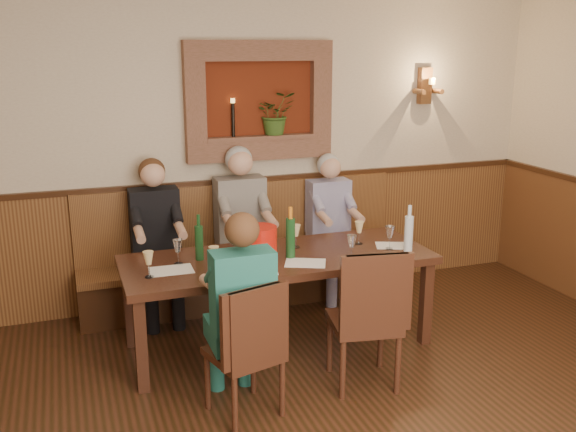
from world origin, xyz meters
The scene contains 28 objects.
room_shell centered at (0.00, 0.00, 1.89)m, with size 6.04×6.04×2.82m.
wainscoting centered at (0.00, 0.00, 0.59)m, with size 6.02×6.02×1.15m.
wall_niche centered at (0.24, 2.94, 1.81)m, with size 1.36×0.30×1.06m.
wall_sconce centered at (1.90, 2.93, 1.94)m, with size 0.25×0.20×0.35m.
dining_table centered at (0.00, 1.85, 0.68)m, with size 2.40×0.90×0.75m.
bench centered at (0.00, 2.79, 0.33)m, with size 3.00×0.45×1.11m.
chair_near_left centered at (-0.52, 0.97, 0.27)m, with size 0.51×0.51×0.93m.
chair_near_right centered at (0.37, 1.06, 0.30)m, with size 0.53×0.53×1.03m.
person_bench_left centered at (-0.81, 2.69, 0.58)m, with size 0.42×0.51×1.41m.
person_bench_mid centered at (-0.05, 2.69, 0.61)m, with size 0.44×0.54×1.48m.
person_bench_right centered at (0.82, 2.69, 0.56)m, with size 0.39×0.48×1.36m.
person_chair_front centered at (-0.53, 1.07, 0.56)m, with size 0.39×0.48×1.36m.
spittoon_bucket centered at (-0.17, 1.75, 0.89)m, with size 0.25×0.25×0.28m, color red.
wine_bottle_green_a centered at (0.08, 1.79, 0.92)m, with size 0.08×0.08×0.40m.
wine_bottle_green_b centered at (-0.59, 1.97, 0.89)m, with size 0.07×0.07×0.36m.
water_bottle centered at (1.01, 1.62, 0.90)m, with size 0.08×0.08×0.37m.
tasting_sheet_a centered at (-0.84, 1.80, 0.75)m, with size 0.31×0.22×0.00m, color white.
tasting_sheet_b centered at (0.14, 1.62, 0.75)m, with size 0.30×0.22×0.00m, color white.
tasting_sheet_c centered at (0.97, 1.78, 0.75)m, with size 0.27×0.20×0.00m, color white.
tasting_sheet_d centered at (-0.25, 1.57, 0.75)m, with size 0.27×0.20×0.00m, color white.
wine_glass_0 centered at (-0.23, 1.98, 0.85)m, with size 0.08×0.08×0.19m, color white, non-canonical shape.
wine_glass_1 centered at (-0.76, 1.92, 0.85)m, with size 0.08×0.08×0.19m, color white, non-canonical shape.
wine_glass_2 centered at (-1.01, 1.71, 0.85)m, with size 0.08×0.08×0.19m, color #F9DC94, non-canonical shape.
wine_glass_3 centered at (0.51, 1.59, 0.85)m, with size 0.08×0.08×0.19m, color white, non-canonical shape.
wine_glass_4 centered at (0.73, 1.92, 0.85)m, with size 0.08×0.08×0.19m, color #F9DC94, non-canonical shape.
wine_glass_5 centered at (-0.55, 1.66, 0.85)m, with size 0.08×0.08×0.19m, color #F9DC94, non-canonical shape.
wine_glass_6 centered at (0.21, 2.01, 0.85)m, with size 0.08×0.08×0.19m, color #F9DC94, non-canonical shape.
wine_glass_7 centered at (0.90, 1.71, 0.85)m, with size 0.08×0.08×0.19m, color white, non-canonical shape.
Camera 1 is at (-1.52, -2.64, 2.34)m, focal length 40.00 mm.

